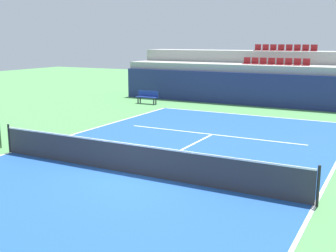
% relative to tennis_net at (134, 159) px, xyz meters
% --- Properties ---
extents(ground_plane, '(80.00, 80.00, 0.00)m').
position_rel_tennis_net_xyz_m(ground_plane, '(0.00, 0.00, -0.51)').
color(ground_plane, '#4C8C4C').
extents(court_surface, '(11.00, 24.00, 0.01)m').
position_rel_tennis_net_xyz_m(court_surface, '(0.00, 0.00, -0.50)').
color(court_surface, '#1E4C99').
rests_on(court_surface, ground_plane).
extents(baseline_far, '(11.00, 0.10, 0.00)m').
position_rel_tennis_net_xyz_m(baseline_far, '(0.00, 11.95, -0.50)').
color(baseline_far, white).
rests_on(baseline_far, court_surface).
extents(sideline_left, '(0.10, 24.00, 0.00)m').
position_rel_tennis_net_xyz_m(sideline_left, '(-5.45, 0.00, -0.50)').
color(sideline_left, white).
rests_on(sideline_left, court_surface).
extents(sideline_right, '(0.10, 24.00, 0.00)m').
position_rel_tennis_net_xyz_m(sideline_right, '(5.45, 0.00, -0.50)').
color(sideline_right, white).
rests_on(sideline_right, court_surface).
extents(service_line_far, '(8.26, 0.10, 0.00)m').
position_rel_tennis_net_xyz_m(service_line_far, '(0.00, 6.40, -0.50)').
color(service_line_far, white).
rests_on(service_line_far, court_surface).
extents(centre_service_line, '(0.10, 6.40, 0.00)m').
position_rel_tennis_net_xyz_m(centre_service_line, '(0.00, 3.20, -0.50)').
color(centre_service_line, white).
rests_on(centre_service_line, court_surface).
extents(back_wall, '(20.72, 0.30, 2.08)m').
position_rel_tennis_net_xyz_m(back_wall, '(0.00, 15.45, 0.53)').
color(back_wall, navy).
rests_on(back_wall, ground_plane).
extents(stands_tier_lower, '(20.72, 2.40, 2.55)m').
position_rel_tennis_net_xyz_m(stands_tier_lower, '(0.00, 16.80, 0.77)').
color(stands_tier_lower, '#9E9E99').
rests_on(stands_tier_lower, ground_plane).
extents(stands_tier_upper, '(20.72, 2.40, 3.39)m').
position_rel_tennis_net_xyz_m(stands_tier_upper, '(0.00, 19.20, 1.19)').
color(stands_tier_upper, '#9E9E99').
rests_on(stands_tier_upper, ground_plane).
extents(seating_row_lower, '(4.29, 0.44, 0.44)m').
position_rel_tennis_net_xyz_m(seating_row_lower, '(0.00, 16.89, 2.17)').
color(seating_row_lower, maroon).
rests_on(seating_row_lower, stands_tier_lower).
extents(seating_row_upper, '(4.29, 0.44, 0.44)m').
position_rel_tennis_net_xyz_m(seating_row_upper, '(0.00, 19.29, 3.01)').
color(seating_row_upper, maroon).
rests_on(seating_row_upper, stands_tier_upper).
extents(tennis_net, '(11.08, 0.08, 1.07)m').
position_rel_tennis_net_xyz_m(tennis_net, '(0.00, 0.00, 0.00)').
color(tennis_net, black).
rests_on(tennis_net, court_surface).
extents(player_bench, '(1.50, 0.40, 0.85)m').
position_rel_tennis_net_xyz_m(player_bench, '(-7.34, 13.01, -0.00)').
color(player_bench, navy).
rests_on(player_bench, ground_plane).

